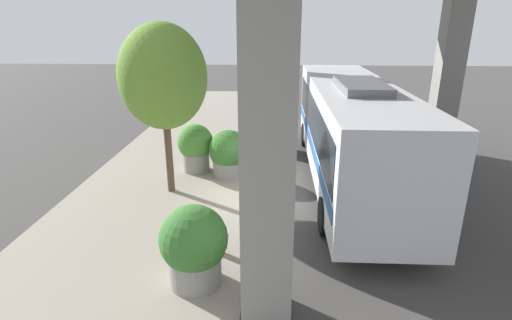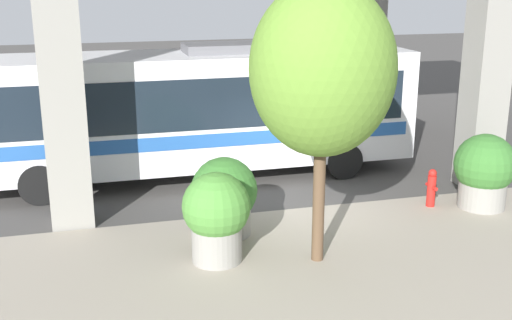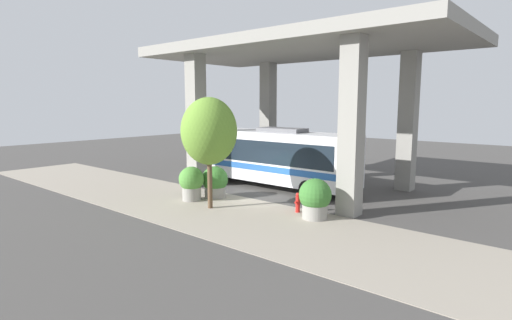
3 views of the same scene
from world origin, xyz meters
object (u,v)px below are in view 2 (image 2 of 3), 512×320
Objects in this scene: fire_hydrant at (431,188)px; planter_back at (224,197)px; bus at (197,106)px; street_tree_near at (323,70)px; planter_middle at (216,215)px; planter_front at (484,171)px.

fire_hydrant is 0.55× the size of planter_back.
bus is 6.30m from street_tree_near.
fire_hydrant is (-3.83, -4.93, -1.48)m from bus.
fire_hydrant is at bearing -73.71° from planter_middle.
fire_hydrant is at bearing -127.83° from bus.
planter_back is 3.66m from street_tree_near.
bus is 6.86× the size of planter_back.
bus reaches higher than planter_middle.
planter_front is at bearing -90.05° from planter_back.
street_tree_near reaches higher than planter_back.
planter_middle is 3.38m from street_tree_near.
bus is at bearing -2.62° from planter_back.
street_tree_near is (-1.74, -1.46, 2.87)m from planter_back.
street_tree_near is (-2.10, 3.66, 3.24)m from fire_hydrant.
bus is at bearing 55.43° from planter_front.
planter_front is 5.83m from street_tree_near.
street_tree_near reaches higher than planter_front.
planter_middle reaches higher than fire_hydrant.
planter_front is (-4.18, -6.07, -1.04)m from bus.
bus is 12.36× the size of fire_hydrant.
planter_middle is 1.05× the size of planter_back.
fire_hydrant is 5.14m from planter_back.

